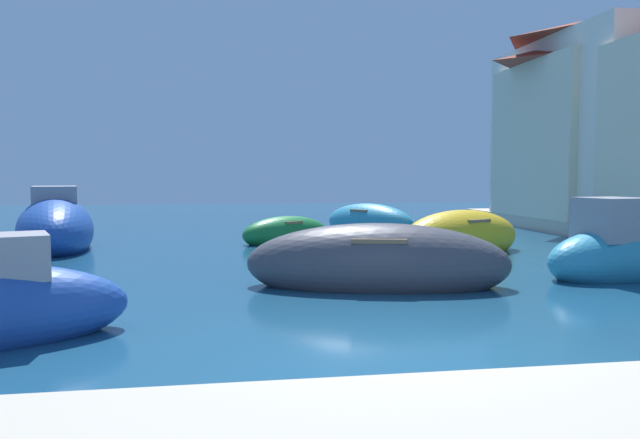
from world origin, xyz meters
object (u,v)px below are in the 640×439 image
Objects in this scene: waterfront_building_annex at (596,125)px; moored_boat_1 at (369,222)px; moored_boat_6 at (286,233)px; moored_boat_7 at (619,254)px; waterfront_building_far at (604,116)px; moored_boat_0 at (461,237)px; moored_boat_4 at (378,264)px; moored_boat_3 at (55,228)px.

moored_boat_1 is at bearing -176.13° from waterfront_building_annex.
moored_boat_6 is 0.87× the size of moored_boat_7.
moored_boat_7 is at bearing -122.06° from waterfront_building_far.
moored_boat_0 is at bearing -24.53° from moored_boat_1.
moored_boat_4 is at bearing 27.93° from moored_boat_0.
waterfront_building_annex is (19.91, 3.76, 3.58)m from moored_boat_3.
moored_boat_0 is 0.83× the size of moored_boat_4.
waterfront_building_far reaches higher than moored_boat_0.
moored_boat_7 is 0.53× the size of waterfront_building_annex.
moored_boat_1 is 10.42m from waterfront_building_far.
moored_boat_0 is 0.47× the size of waterfront_building_far.
moored_boat_4 is at bearing -47.90° from moored_boat_1.
moored_boat_1 is at bearing 9.77° from moored_boat_6.
moored_boat_3 is (-10.34, -3.11, 0.19)m from moored_boat_1.
moored_boat_1 is 10.96m from moored_boat_7.
waterfront_building_far is at bearing 55.97° from moored_boat_1.
moored_boat_3 is at bearing -31.82° from moored_boat_4.
moored_boat_0 is at bearing -65.59° from moored_boat_6.
moored_boat_6 is at bearing 79.56° from moored_boat_3.
moored_boat_0 is at bearing -141.25° from waterfront_building_annex.
moored_boat_0 is at bearing -114.69° from moored_boat_4.
waterfront_building_far reaches higher than moored_boat_3.
waterfront_building_annex is at bearing 47.85° from moored_boat_7.
moored_boat_1 is 0.72× the size of moored_boat_3.
moored_boat_3 is 0.61× the size of waterfront_building_far.
moored_boat_3 is 1.49× the size of moored_boat_7.
moored_boat_7 is 0.41× the size of waterfront_building_far.
moored_boat_1 is at bearing 93.42° from moored_boat_3.
moored_boat_3 is 15.15m from moored_boat_7.
waterfront_building_far is at bearing -167.94° from moored_boat_0.
waterfront_building_annex is (12.05, 11.49, 3.73)m from moored_boat_4.
waterfront_building_far is (19.91, 3.27, 3.92)m from moored_boat_3.
moored_boat_6 is at bearing -165.30° from waterfront_building_annex.
waterfront_building_annex reaches higher than moored_boat_1.
waterfront_building_far is at bearing -90.00° from waterfront_building_annex.
moored_boat_6 is (-3.42, -2.76, -0.09)m from moored_boat_1.
moored_boat_1 is 0.77× the size of moored_boat_4.
moored_boat_7 is at bearing -80.54° from moored_boat_6.
moored_boat_1 is 10.31m from waterfront_building_annex.
moored_boat_7 is at bearing 47.09° from moored_boat_3.
moored_boat_6 is 13.96m from waterfront_building_far.
waterfront_building_far reaches higher than moored_boat_7.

